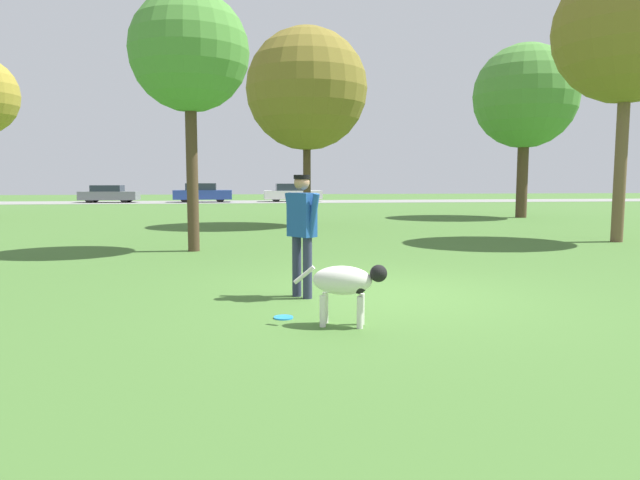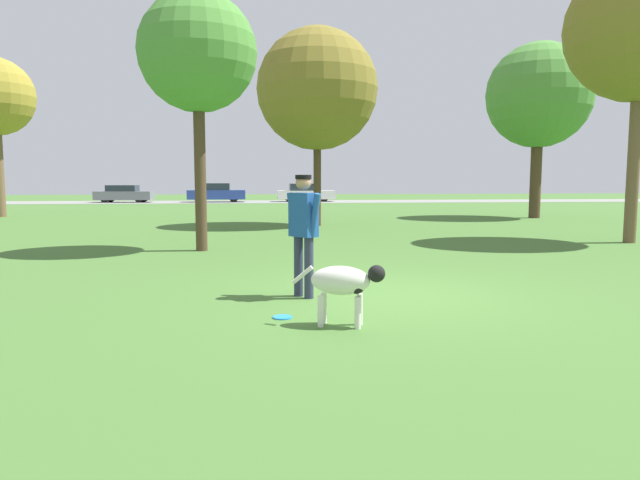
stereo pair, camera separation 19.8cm
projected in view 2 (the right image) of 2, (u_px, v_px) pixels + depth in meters
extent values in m
plane|color=#426B2D|center=(384.00, 295.00, 8.23)|extent=(120.00, 120.00, 0.00)
cube|color=gray|center=(285.00, 202.00, 43.94)|extent=(120.00, 6.00, 0.01)
cylinder|color=#2D334C|center=(309.00, 268.00, 7.96)|extent=(0.18, 0.18, 0.86)
cylinder|color=#2D334C|center=(298.00, 266.00, 8.12)|extent=(0.18, 0.18, 0.86)
cube|color=#1E4C93|center=(303.00, 215.00, 7.96)|extent=(0.42, 0.45, 0.61)
cylinder|color=#1E4C93|center=(315.00, 216.00, 7.80)|extent=(0.20, 0.22, 0.62)
cylinder|color=#1E4C93|center=(293.00, 214.00, 8.12)|extent=(0.20, 0.22, 0.62)
sphere|color=#A87A5B|center=(303.00, 182.00, 7.92)|extent=(0.30, 0.30, 0.22)
cylinder|color=black|center=(303.00, 177.00, 7.91)|extent=(0.32, 0.32, 0.06)
ellipsoid|color=silver|center=(340.00, 280.00, 6.44)|extent=(0.75, 0.51, 0.33)
ellipsoid|color=black|center=(357.00, 286.00, 6.41)|extent=(0.24, 0.27, 0.18)
sphere|color=black|center=(377.00, 274.00, 6.35)|extent=(0.24, 0.24, 0.20)
cylinder|color=silver|center=(360.00, 309.00, 6.52)|extent=(0.09, 0.09, 0.36)
cylinder|color=silver|center=(358.00, 313.00, 6.35)|extent=(0.09, 0.09, 0.36)
cylinder|color=silver|center=(324.00, 308.00, 6.61)|extent=(0.09, 0.09, 0.36)
cylinder|color=silver|center=(321.00, 311.00, 6.43)|extent=(0.09, 0.09, 0.36)
cylinder|color=silver|center=(302.00, 275.00, 6.52)|extent=(0.26, 0.12, 0.22)
cylinder|color=#268CE5|center=(282.00, 317.00, 6.86)|extent=(0.23, 0.23, 0.02)
torus|color=#268CE5|center=(282.00, 317.00, 6.86)|extent=(0.24, 0.24, 0.02)
cylinder|color=#4C3826|center=(317.00, 181.00, 20.63)|extent=(0.28, 0.28, 3.27)
sphere|color=olive|center=(317.00, 89.00, 20.29)|extent=(4.32, 4.32, 4.32)
cylinder|color=#4C3826|center=(536.00, 177.00, 24.92)|extent=(0.48, 0.48, 3.62)
sphere|color=#4C8938|center=(539.00, 95.00, 24.56)|extent=(4.49, 4.49, 4.49)
cylinder|color=#4C3826|center=(200.00, 175.00, 13.25)|extent=(0.27, 0.27, 3.54)
sphere|color=#4C8938|center=(198.00, 52.00, 12.96)|extent=(2.71, 2.71, 2.71)
cylinder|color=brown|center=(633.00, 164.00, 14.92)|extent=(0.31, 0.31, 4.13)
cube|color=slate|center=(124.00, 195.00, 42.56)|extent=(4.19, 1.87, 0.63)
cube|color=#232D38|center=(123.00, 188.00, 42.50)|extent=(2.20, 1.56, 0.45)
cylinder|color=black|center=(144.00, 198.00, 43.40)|extent=(0.58, 0.22, 0.57)
cylinder|color=black|center=(139.00, 199.00, 41.93)|extent=(0.58, 0.22, 0.57)
cylinder|color=black|center=(111.00, 198.00, 43.24)|extent=(0.58, 0.22, 0.57)
cylinder|color=black|center=(105.00, 199.00, 41.77)|extent=(0.58, 0.22, 0.57)
cube|color=#284293|center=(217.00, 195.00, 43.15)|extent=(4.32, 1.91, 0.69)
cube|color=#232D38|center=(215.00, 187.00, 43.07)|extent=(2.26, 1.62, 0.52)
cylinder|color=black|center=(234.00, 198.00, 44.11)|extent=(0.64, 0.21, 0.64)
cylinder|color=black|center=(234.00, 198.00, 42.53)|extent=(0.64, 0.21, 0.64)
cylinder|color=black|center=(201.00, 198.00, 43.81)|extent=(0.64, 0.21, 0.64)
cylinder|color=black|center=(199.00, 198.00, 42.23)|extent=(0.64, 0.21, 0.64)
cube|color=white|center=(306.00, 195.00, 44.10)|extent=(4.45, 1.77, 0.65)
cube|color=#232D38|center=(304.00, 187.00, 44.02)|extent=(2.33, 1.49, 0.54)
cylinder|color=black|center=(322.00, 198.00, 44.99)|extent=(0.58, 0.21, 0.58)
cylinder|color=black|center=(324.00, 198.00, 43.57)|extent=(0.58, 0.21, 0.58)
cylinder|color=black|center=(288.00, 198.00, 44.67)|extent=(0.58, 0.21, 0.58)
cylinder|color=black|center=(290.00, 198.00, 43.25)|extent=(0.58, 0.21, 0.58)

